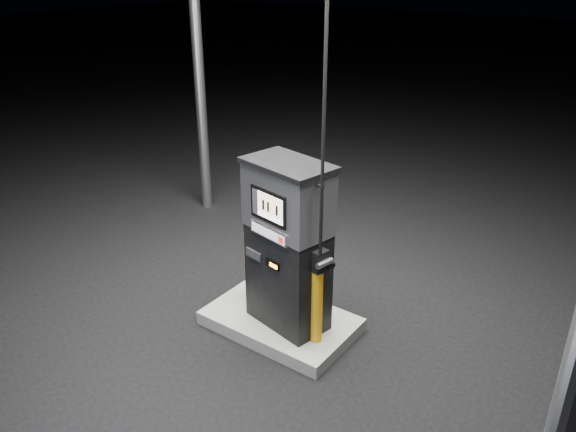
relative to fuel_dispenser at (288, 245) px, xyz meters
The scene contains 5 objects.
ground 1.09m from the fuel_dispenser, 166.56° to the left, with size 80.00×80.00×0.00m, color black.
pump_island 1.01m from the fuel_dispenser, 166.56° to the left, with size 1.60×1.00×0.15m, color slate.
fuel_dispenser is the anchor object (origin of this frame).
bollard_left 0.87m from the fuel_dispenser, 165.64° to the left, with size 0.11×0.11×0.81m, color orange.
bollard_right 0.65m from the fuel_dispenser, 13.38° to the right, with size 0.12×0.12×0.91m, color orange.
Camera 1 is at (3.09, -4.12, 3.71)m, focal length 35.00 mm.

